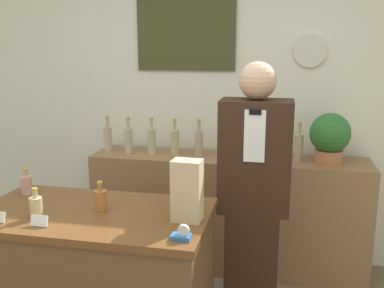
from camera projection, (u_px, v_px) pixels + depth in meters
name	position (u px, v px, depth m)	size (l,w,h in m)	color
back_wall	(211.00, 101.00, 3.62)	(5.20, 0.09, 2.70)	silver
back_shelf	(227.00, 213.00, 3.51)	(2.20, 0.44, 0.94)	#8E6642
shopkeeper	(254.00, 201.00, 2.68)	(0.43, 0.27, 1.72)	#331E14
potted_plant	(330.00, 137.00, 3.18)	(0.30, 0.30, 0.38)	#B27047
paper_bag	(187.00, 191.00, 2.15)	(0.15, 0.11, 0.32)	tan
tape_dispenser	(182.00, 235.00, 1.96)	(0.09, 0.06, 0.07)	#2D66A8
price_card_right	(39.00, 221.00, 2.11)	(0.09, 0.02, 0.06)	white
counter_bottle_0	(26.00, 184.00, 2.56)	(0.07, 0.07, 0.16)	tan
counter_bottle_1	(36.00, 207.00, 2.20)	(0.07, 0.07, 0.16)	tan
counter_bottle_2	(101.00, 199.00, 2.31)	(0.07, 0.07, 0.16)	#A76831
shelf_bottle_0	(108.00, 138.00, 3.60)	(0.07, 0.07, 0.30)	tan
shelf_bottle_1	(129.00, 140.00, 3.53)	(0.07, 0.07, 0.30)	tan
shelf_bottle_2	(152.00, 140.00, 3.50)	(0.07, 0.07, 0.30)	tan
shelf_bottle_3	(175.00, 141.00, 3.47)	(0.07, 0.07, 0.30)	tan
shelf_bottle_4	(199.00, 142.00, 3.45)	(0.07, 0.07, 0.30)	tan
shelf_bottle_5	(223.00, 144.00, 3.39)	(0.07, 0.07, 0.30)	tan
shelf_bottle_6	(248.00, 144.00, 3.36)	(0.07, 0.07, 0.30)	tan
shelf_bottle_7	(273.00, 146.00, 3.30)	(0.07, 0.07, 0.30)	tan
shelf_bottle_8	(299.00, 146.00, 3.30)	(0.07, 0.07, 0.30)	tan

